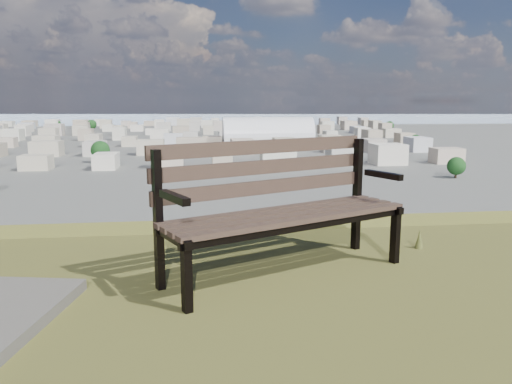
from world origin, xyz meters
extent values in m
cube|color=#423226|center=(1.14, 2.46, 25.49)|extent=(1.84, 0.92, 0.04)
cube|color=#423226|center=(1.08, 2.58, 25.49)|extent=(1.84, 0.92, 0.04)
cube|color=#423226|center=(1.03, 2.70, 25.49)|extent=(1.84, 0.92, 0.04)
cube|color=#423226|center=(0.97, 2.82, 25.49)|extent=(1.84, 0.92, 0.04)
cube|color=#423226|center=(0.94, 2.90, 25.66)|extent=(1.82, 0.87, 0.11)
cube|color=#423226|center=(0.92, 2.92, 25.82)|extent=(1.82, 0.87, 0.11)
cube|color=#423226|center=(0.91, 2.95, 25.98)|extent=(1.82, 0.87, 0.11)
cube|color=black|center=(0.29, 2.04, 25.24)|extent=(0.08, 0.08, 0.49)
cube|color=black|center=(0.09, 2.47, 25.51)|extent=(0.08, 0.08, 1.01)
cube|color=black|center=(0.20, 2.24, 25.45)|extent=(0.28, 0.52, 0.06)
cube|color=black|center=(0.22, 2.19, 25.73)|extent=(0.22, 0.38, 0.05)
cube|color=black|center=(2.01, 2.84, 25.24)|extent=(0.08, 0.08, 0.49)
cube|color=black|center=(1.81, 3.27, 25.51)|extent=(0.08, 0.08, 1.01)
cube|color=black|center=(1.92, 3.04, 25.45)|extent=(0.28, 0.52, 0.06)
cube|color=black|center=(1.94, 2.99, 25.73)|extent=(0.22, 0.38, 0.05)
cube|color=black|center=(1.14, 2.45, 25.44)|extent=(1.82, 0.87, 0.04)
cube|color=black|center=(0.97, 2.83, 25.44)|extent=(1.82, 0.87, 0.04)
cone|color=brown|center=(2.40, 3.20, 25.09)|extent=(0.08, 0.08, 0.18)
cube|color=silver|center=(43.42, 291.93, 2.93)|extent=(52.83, 22.62, 5.85)
cylinder|color=white|center=(43.42, 291.93, 5.85)|extent=(52.83, 22.62, 22.24)
cube|color=beige|center=(-60.00, 200.00, 3.50)|extent=(11.00, 11.00, 7.00)
cube|color=#B2A599|center=(-36.00, 200.00, 3.50)|extent=(11.00, 11.00, 7.00)
cube|color=#BEAB97|center=(-12.00, 200.00, 3.50)|extent=(11.00, 11.00, 7.00)
cube|color=silver|center=(12.00, 200.00, 3.50)|extent=(11.00, 11.00, 7.00)
cube|color=#BBB098|center=(36.00, 200.00, 3.50)|extent=(11.00, 11.00, 7.00)
cube|color=tan|center=(60.00, 200.00, 3.50)|extent=(11.00, 11.00, 7.00)
cube|color=beige|center=(84.00, 200.00, 3.50)|extent=(11.00, 11.00, 7.00)
cube|color=#B4ADA3|center=(108.00, 200.00, 3.50)|extent=(11.00, 11.00, 7.00)
cube|color=#BEAB97|center=(-72.00, 250.00, 3.50)|extent=(11.00, 11.00, 7.00)
cube|color=silver|center=(-48.00, 250.00, 3.50)|extent=(11.00, 11.00, 7.00)
cube|color=#BBB098|center=(-24.00, 250.00, 3.50)|extent=(11.00, 11.00, 7.00)
cube|color=tan|center=(0.00, 250.00, 3.50)|extent=(11.00, 11.00, 7.00)
cube|color=beige|center=(24.00, 250.00, 3.50)|extent=(11.00, 11.00, 7.00)
cube|color=#B4ADA3|center=(48.00, 250.00, 3.50)|extent=(11.00, 11.00, 7.00)
cube|color=beige|center=(72.00, 250.00, 3.50)|extent=(11.00, 11.00, 7.00)
cube|color=#B2A599|center=(96.00, 250.00, 3.50)|extent=(11.00, 11.00, 7.00)
cube|color=#BEAB97|center=(120.00, 250.00, 3.50)|extent=(11.00, 11.00, 7.00)
cube|color=#BBB098|center=(-108.00, 300.00, 3.50)|extent=(11.00, 11.00, 7.00)
cube|color=tan|center=(-84.00, 300.00, 3.50)|extent=(11.00, 11.00, 7.00)
cube|color=beige|center=(-60.00, 300.00, 3.50)|extent=(11.00, 11.00, 7.00)
cube|color=#B4ADA3|center=(-36.00, 300.00, 3.50)|extent=(11.00, 11.00, 7.00)
cube|color=beige|center=(-12.00, 300.00, 3.50)|extent=(11.00, 11.00, 7.00)
cube|color=#B2A599|center=(12.00, 300.00, 3.50)|extent=(11.00, 11.00, 7.00)
cube|color=#BEAB97|center=(36.00, 300.00, 3.50)|extent=(11.00, 11.00, 7.00)
cube|color=silver|center=(60.00, 300.00, 3.50)|extent=(11.00, 11.00, 7.00)
cube|color=#BBB098|center=(84.00, 300.00, 3.50)|extent=(11.00, 11.00, 7.00)
cube|color=tan|center=(108.00, 300.00, 3.50)|extent=(11.00, 11.00, 7.00)
cube|color=beige|center=(132.00, 300.00, 3.50)|extent=(11.00, 11.00, 7.00)
cube|color=beige|center=(-120.00, 350.00, 3.50)|extent=(11.00, 11.00, 7.00)
cube|color=#B2A599|center=(-96.00, 350.00, 3.50)|extent=(11.00, 11.00, 7.00)
cube|color=#BEAB97|center=(-72.00, 350.00, 3.50)|extent=(11.00, 11.00, 7.00)
cube|color=silver|center=(-48.00, 350.00, 3.50)|extent=(11.00, 11.00, 7.00)
cube|color=#BBB098|center=(-24.00, 350.00, 3.50)|extent=(11.00, 11.00, 7.00)
cube|color=tan|center=(0.00, 350.00, 3.50)|extent=(11.00, 11.00, 7.00)
cube|color=beige|center=(24.00, 350.00, 3.50)|extent=(11.00, 11.00, 7.00)
cube|color=#B4ADA3|center=(48.00, 350.00, 3.50)|extent=(11.00, 11.00, 7.00)
cube|color=beige|center=(72.00, 350.00, 3.50)|extent=(11.00, 11.00, 7.00)
cube|color=#B2A599|center=(96.00, 350.00, 3.50)|extent=(11.00, 11.00, 7.00)
cube|color=#BEAB97|center=(120.00, 350.00, 3.50)|extent=(11.00, 11.00, 7.00)
cube|color=silver|center=(144.00, 350.00, 3.50)|extent=(11.00, 11.00, 7.00)
cube|color=tan|center=(-132.00, 400.00, 3.50)|extent=(11.00, 11.00, 7.00)
cube|color=beige|center=(-108.00, 400.00, 3.50)|extent=(11.00, 11.00, 7.00)
cube|color=#B4ADA3|center=(-84.00, 400.00, 3.50)|extent=(11.00, 11.00, 7.00)
cube|color=beige|center=(-60.00, 400.00, 3.50)|extent=(11.00, 11.00, 7.00)
cube|color=#B2A599|center=(-36.00, 400.00, 3.50)|extent=(11.00, 11.00, 7.00)
cube|color=#BEAB97|center=(-12.00, 400.00, 3.50)|extent=(11.00, 11.00, 7.00)
cube|color=silver|center=(12.00, 400.00, 3.50)|extent=(11.00, 11.00, 7.00)
cube|color=#BBB098|center=(36.00, 400.00, 3.50)|extent=(11.00, 11.00, 7.00)
cube|color=tan|center=(60.00, 400.00, 3.50)|extent=(11.00, 11.00, 7.00)
cube|color=beige|center=(84.00, 400.00, 3.50)|extent=(11.00, 11.00, 7.00)
cube|color=#B4ADA3|center=(108.00, 400.00, 3.50)|extent=(11.00, 11.00, 7.00)
cube|color=beige|center=(132.00, 400.00, 3.50)|extent=(11.00, 11.00, 7.00)
cube|color=#B2A599|center=(156.00, 400.00, 3.50)|extent=(11.00, 11.00, 7.00)
cube|color=silver|center=(-144.00, 450.00, 3.50)|extent=(11.00, 11.00, 7.00)
cube|color=#BBB098|center=(-120.00, 450.00, 3.50)|extent=(11.00, 11.00, 7.00)
cube|color=tan|center=(-96.00, 450.00, 3.50)|extent=(11.00, 11.00, 7.00)
cube|color=beige|center=(-72.00, 450.00, 3.50)|extent=(11.00, 11.00, 7.00)
cube|color=#B4ADA3|center=(-48.00, 450.00, 3.50)|extent=(11.00, 11.00, 7.00)
cube|color=beige|center=(-24.00, 450.00, 3.50)|extent=(11.00, 11.00, 7.00)
cube|color=#B2A599|center=(0.00, 450.00, 3.50)|extent=(11.00, 11.00, 7.00)
cube|color=#BEAB97|center=(24.00, 450.00, 3.50)|extent=(11.00, 11.00, 7.00)
cube|color=silver|center=(48.00, 450.00, 3.50)|extent=(11.00, 11.00, 7.00)
cube|color=#BBB098|center=(72.00, 450.00, 3.50)|extent=(11.00, 11.00, 7.00)
cube|color=tan|center=(96.00, 450.00, 3.50)|extent=(11.00, 11.00, 7.00)
cube|color=beige|center=(120.00, 450.00, 3.50)|extent=(11.00, 11.00, 7.00)
cube|color=#B4ADA3|center=(144.00, 450.00, 3.50)|extent=(11.00, 11.00, 7.00)
cube|color=beige|center=(168.00, 450.00, 3.50)|extent=(11.00, 11.00, 7.00)
cube|color=#B2A599|center=(-180.00, 500.00, 3.50)|extent=(11.00, 11.00, 7.00)
cube|color=#BEAB97|center=(-156.00, 500.00, 3.50)|extent=(11.00, 11.00, 7.00)
cube|color=silver|center=(-132.00, 500.00, 3.50)|extent=(11.00, 11.00, 7.00)
cube|color=#BBB098|center=(-108.00, 500.00, 3.50)|extent=(11.00, 11.00, 7.00)
cube|color=tan|center=(-84.00, 500.00, 3.50)|extent=(11.00, 11.00, 7.00)
cube|color=beige|center=(-60.00, 500.00, 3.50)|extent=(11.00, 11.00, 7.00)
cube|color=#B4ADA3|center=(-36.00, 500.00, 3.50)|extent=(11.00, 11.00, 7.00)
cube|color=beige|center=(-12.00, 500.00, 3.50)|extent=(11.00, 11.00, 7.00)
cube|color=#B2A599|center=(12.00, 500.00, 3.50)|extent=(11.00, 11.00, 7.00)
cube|color=#BEAB97|center=(36.00, 500.00, 3.50)|extent=(11.00, 11.00, 7.00)
cube|color=silver|center=(60.00, 500.00, 3.50)|extent=(11.00, 11.00, 7.00)
cube|color=#BBB098|center=(84.00, 500.00, 3.50)|extent=(11.00, 11.00, 7.00)
cube|color=tan|center=(108.00, 500.00, 3.50)|extent=(11.00, 11.00, 7.00)
cube|color=beige|center=(132.00, 500.00, 3.50)|extent=(11.00, 11.00, 7.00)
cube|color=#B4ADA3|center=(156.00, 500.00, 3.50)|extent=(11.00, 11.00, 7.00)
cube|color=beige|center=(180.00, 500.00, 3.50)|extent=(11.00, 11.00, 7.00)
cube|color=#B2A599|center=(-192.00, 550.00, 3.50)|extent=(11.00, 11.00, 7.00)
cube|color=#BEAB97|center=(-168.00, 550.00, 3.50)|extent=(11.00, 11.00, 7.00)
cube|color=silver|center=(-144.00, 550.00, 3.50)|extent=(11.00, 11.00, 7.00)
cube|color=#BBB098|center=(-120.00, 550.00, 3.50)|extent=(11.00, 11.00, 7.00)
cube|color=tan|center=(-96.00, 550.00, 3.50)|extent=(11.00, 11.00, 7.00)
cube|color=beige|center=(-72.00, 550.00, 3.50)|extent=(11.00, 11.00, 7.00)
cube|color=#B4ADA3|center=(-48.00, 550.00, 3.50)|extent=(11.00, 11.00, 7.00)
cube|color=beige|center=(-24.00, 550.00, 3.50)|extent=(11.00, 11.00, 7.00)
cube|color=#B2A599|center=(0.00, 550.00, 3.50)|extent=(11.00, 11.00, 7.00)
cube|color=#BEAB97|center=(24.00, 550.00, 3.50)|extent=(11.00, 11.00, 7.00)
cube|color=silver|center=(48.00, 550.00, 3.50)|extent=(11.00, 11.00, 7.00)
cube|color=#BBB098|center=(72.00, 550.00, 3.50)|extent=(11.00, 11.00, 7.00)
cube|color=tan|center=(96.00, 550.00, 3.50)|extent=(11.00, 11.00, 7.00)
cube|color=beige|center=(120.00, 550.00, 3.50)|extent=(11.00, 11.00, 7.00)
cube|color=#B4ADA3|center=(144.00, 550.00, 3.50)|extent=(11.00, 11.00, 7.00)
cube|color=beige|center=(168.00, 550.00, 3.50)|extent=(11.00, 11.00, 7.00)
cube|color=#B2A599|center=(192.00, 550.00, 3.50)|extent=(11.00, 11.00, 7.00)
cylinder|color=#2E2317|center=(90.00, 160.00, 1.05)|extent=(0.80, 0.80, 2.10)
sphere|color=#123615|center=(90.00, 160.00, 4.20)|extent=(6.30, 6.30, 6.30)
cylinder|color=#2E2317|center=(-40.00, 220.00, 1.35)|extent=(0.80, 0.80, 2.70)
sphere|color=#123615|center=(-40.00, 220.00, 5.40)|extent=(8.10, 8.10, 8.10)
cylinder|color=#2E2317|center=(130.00, 280.00, 0.97)|extent=(0.80, 0.80, 1.95)
sphere|color=#123615|center=(130.00, 280.00, 3.90)|extent=(5.85, 5.85, 5.85)
cylinder|color=#2E2317|center=(60.00, 400.00, 1.12)|extent=(0.80, 0.80, 2.25)
sphere|color=#123615|center=(60.00, 400.00, 4.50)|extent=(6.75, 6.75, 6.75)
cylinder|color=#2E2317|center=(-90.00, 460.00, 1.43)|extent=(0.80, 0.80, 2.85)
sphere|color=#123615|center=(-90.00, 460.00, 5.70)|extent=(8.55, 8.55, 8.55)
cylinder|color=#2E2317|center=(-130.00, 500.00, 1.20)|extent=(0.80, 0.80, 2.40)
sphere|color=#123615|center=(-130.00, 500.00, 4.80)|extent=(7.20, 7.20, 7.20)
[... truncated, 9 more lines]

